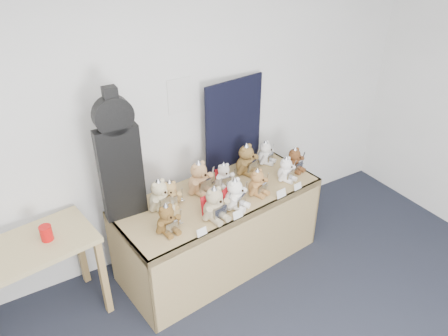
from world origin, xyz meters
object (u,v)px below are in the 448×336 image
teddy_front_far_right (286,170)px  teddy_back_right (247,160)px  guitar_case (119,157)px  teddy_front_end (295,161)px  side_table (31,260)px  display_table (224,214)px  teddy_back_left (160,196)px  teddy_front_far_left (167,220)px  teddy_back_end (266,153)px  teddy_back_far_left (170,194)px  teddy_back_centre_right (224,176)px  teddy_front_left (215,205)px  teddy_back_centre_left (200,179)px  teddy_front_centre (235,195)px  red_cup (46,233)px  teddy_front_right (258,183)px

teddy_front_far_right → teddy_back_right: teddy_back_right is taller
guitar_case → teddy_front_end: bearing=-4.8°
side_table → teddy_back_right: teddy_back_right is taller
display_table → teddy_back_left: 0.59m
teddy_front_far_left → teddy_back_end: size_ratio=1.06×
teddy_front_far_left → teddy_front_end: (1.37, 0.21, -0.01)m
teddy_back_far_left → teddy_back_right: bearing=22.0°
guitar_case → teddy_front_far_right: guitar_case is taller
teddy_front_end → teddy_back_left: teddy_back_left is taller
side_table → teddy_front_far_right: 2.16m
side_table → teddy_back_far_left: bearing=-9.3°
teddy_back_centre_right → teddy_back_right: bearing=19.4°
side_table → teddy_back_centre_right: 1.64m
teddy_front_left → teddy_back_right: bearing=27.3°
teddy_back_left → teddy_back_centre_left: size_ratio=0.92×
display_table → teddy_back_right: (0.39, 0.25, 0.28)m
teddy_front_far_left → teddy_back_far_left: 0.34m
teddy_front_end → teddy_front_far_right: bearing=-167.0°
teddy_back_centre_right → teddy_front_centre: bearing=-100.0°
side_table → teddy_back_left: 1.04m
teddy_front_far_left → teddy_back_right: teddy_back_right is taller
teddy_back_centre_left → red_cup: bearing=164.7°
display_table → teddy_back_centre_right: (0.11, 0.18, 0.25)m
teddy_front_centre → teddy_back_left: 0.60m
guitar_case → teddy_front_end: guitar_case is taller
display_table → teddy_back_left: size_ratio=6.14×
red_cup → teddy_back_end: size_ratio=0.47×
red_cup → teddy_back_end: (2.02, 0.14, 0.01)m
teddy_front_far_right → teddy_back_right: (-0.23, 0.28, 0.03)m
teddy_back_right → teddy_front_centre: bearing=-153.7°
side_table → teddy_front_right: 1.83m
teddy_back_far_left → side_table: bearing=-165.8°
teddy_front_left → teddy_front_centre: size_ratio=1.07×
guitar_case → teddy_back_far_left: 0.55m
teddy_back_left → teddy_back_end: size_ratio=1.19×
teddy_front_end → teddy_back_far_left: teddy_front_end is taller
teddy_back_centre_left → teddy_front_end: bearing=-24.6°
teddy_front_far_right → teddy_back_centre_right: (-0.52, 0.21, -0.00)m
teddy_front_centre → teddy_back_end: teddy_front_centre is taller
guitar_case → teddy_front_right: (1.05, -0.29, -0.41)m
teddy_back_end → teddy_back_far_left: (-1.06, -0.16, -0.00)m
teddy_front_right → teddy_front_centre: bearing=176.6°
teddy_front_centre → teddy_back_right: (0.37, 0.39, 0.01)m
teddy_back_centre_right → teddy_front_right: bearing=-50.7°
teddy_back_centre_right → red_cup: bearing=-174.6°
side_table → teddy_back_centre_right: teddy_back_centre_right is taller
teddy_front_left → teddy_back_far_left: (-0.22, 0.34, -0.03)m
guitar_case → teddy_back_centre_left: bearing=-0.9°
teddy_back_end → red_cup: bearing=153.4°
teddy_back_left → teddy_back_centre_right: 0.61m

